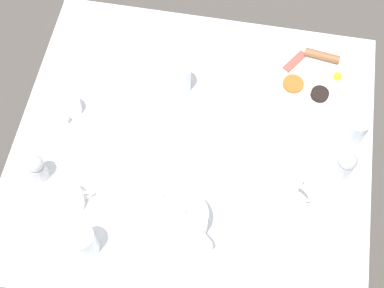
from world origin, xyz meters
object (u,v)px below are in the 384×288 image
at_px(teacup_with_saucer_left, 332,263).
at_px(pepper_grinder, 346,165).
at_px(breakfast_plate, 313,76).
at_px(creamer_jug, 70,107).
at_px(napkin_folded, 139,129).
at_px(salt_grinder, 37,167).
at_px(teapot_far, 184,219).
at_px(fork_by_plate, 227,122).
at_px(water_glass_short, 84,242).
at_px(water_glass_tall, 354,130).
at_px(teacup_with_saucer_right, 69,201).
at_px(teapot_near, 280,176).
at_px(knife_by_plate, 129,51).
at_px(wine_glass_spare, 180,78).

bearing_deg(teacup_with_saucer_left, pepper_grinder, 176.71).
height_order(breakfast_plate, creamer_jug, creamer_jug).
bearing_deg(teacup_with_saucer_left, napkin_folded, -118.07).
distance_m(salt_grinder, napkin_folded, 0.30).
relative_size(teapot_far, fork_by_plate, 1.33).
xyz_separation_m(teapot_far, water_glass_short, (0.10, -0.24, 0.01)).
bearing_deg(salt_grinder, water_glass_tall, 107.38).
relative_size(breakfast_plate, teacup_with_saucer_right, 1.88).
height_order(napkin_folded, fork_by_plate, napkin_folded).
bearing_deg(teapot_near, teacup_with_saucer_left, 157.86).
relative_size(breakfast_plate, teacup_with_saucer_left, 1.88).
xyz_separation_m(water_glass_tall, water_glass_short, (0.44, -0.66, -0.00)).
distance_m(teacup_with_saucer_left, knife_by_plate, 0.87).
distance_m(breakfast_plate, pepper_grinder, 0.32).
relative_size(teacup_with_saucer_left, water_glass_tall, 1.31).
xyz_separation_m(teacup_with_saucer_left, wine_glass_spare, (-0.47, -0.48, 0.03)).
distance_m(teapot_far, teacup_with_saucer_left, 0.39).
xyz_separation_m(napkin_folded, fork_by_plate, (-0.07, 0.25, -0.00)).
xyz_separation_m(breakfast_plate, teacup_with_saucer_left, (0.57, 0.08, 0.02)).
relative_size(napkin_folded, fork_by_plate, 1.21).
relative_size(napkin_folded, knife_by_plate, 0.74).
height_order(creamer_jug, napkin_folded, creamer_jug).
bearing_deg(teacup_with_saucer_right, creamer_jug, -165.18).
height_order(creamer_jug, pepper_grinder, pepper_grinder).
height_order(teapot_far, teacup_with_saucer_right, teapot_far).
xyz_separation_m(salt_grinder, napkin_folded, (-0.19, 0.23, -0.05)).
height_order(teacup_with_saucer_right, salt_grinder, salt_grinder).
bearing_deg(teapot_far, knife_by_plate, -27.21).
bearing_deg(pepper_grinder, teacup_with_saucer_right, -72.91).
height_order(water_glass_tall, creamer_jug, water_glass_tall).
distance_m(teapot_near, water_glass_short, 0.54).
xyz_separation_m(napkin_folded, knife_by_plate, (-0.26, -0.09, -0.00)).
bearing_deg(teacup_with_saucer_left, breakfast_plate, -171.54).
height_order(water_glass_tall, knife_by_plate, water_glass_tall).
bearing_deg(napkin_folded, wine_glass_spare, 150.42).
height_order(water_glass_tall, fork_by_plate, water_glass_tall).
distance_m(teapot_near, knife_by_plate, 0.62).
bearing_deg(napkin_folded, teapot_near, 76.76).
bearing_deg(fork_by_plate, water_glass_short, -35.19).
xyz_separation_m(teapot_far, teacup_with_saucer_right, (-0.00, -0.31, -0.02)).
relative_size(teapot_far, knife_by_plate, 0.82).
bearing_deg(teapot_near, breakfast_plate, -70.40).
distance_m(teacup_with_saucer_right, fork_by_plate, 0.50).
bearing_deg(teacup_with_saucer_right, teapot_far, 89.26).
distance_m(fork_by_plate, knife_by_plate, 0.39).
height_order(water_glass_short, wine_glass_spare, water_glass_short).
height_order(teacup_with_saucer_right, creamer_jug, teacup_with_saucer_right).
distance_m(wine_glass_spare, napkin_folded, 0.19).
bearing_deg(creamer_jug, teacup_with_saucer_left, 66.99).
distance_m(water_glass_tall, salt_grinder, 0.88).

